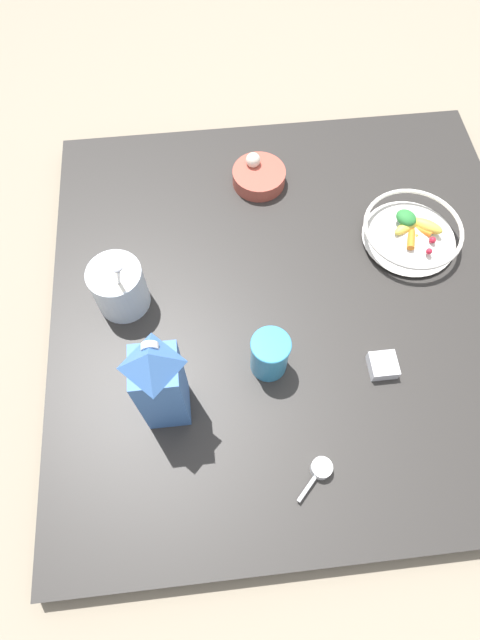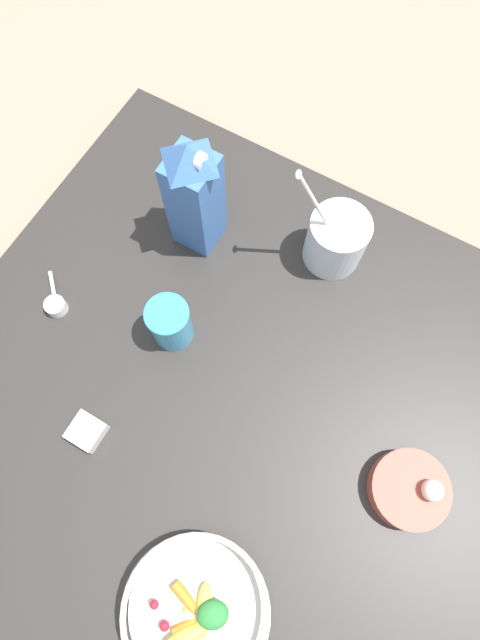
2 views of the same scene
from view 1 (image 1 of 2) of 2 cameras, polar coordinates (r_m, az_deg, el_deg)
The scene contains 9 objects.
ground_plane at distance 1.20m, azimuth 6.14°, elevation 1.41°, with size 6.00×6.00×0.00m, color gray.
countertop at distance 1.18m, azimuth 6.25°, elevation 1.97°, with size 1.12×1.12×0.05m.
fruit_bowl at distance 1.28m, azimuth 19.01°, elevation 9.53°, with size 0.24×0.24×0.07m.
milk_carton at distance 0.92m, azimuth -9.09°, elevation -7.23°, with size 0.08×0.08×0.28m.
yogurt_tub at distance 1.12m, azimuth -13.70°, elevation 3.80°, with size 0.12×0.16×0.27m.
drinking_cup at distance 1.02m, azimuth 3.41°, elevation -3.94°, with size 0.08×0.08×0.11m.
spice_jar at distance 1.11m, azimuth 16.00°, elevation -5.03°, with size 0.06×0.06×0.03m.
measuring_scoop at distance 1.02m, azimuth 9.15°, elevation -16.54°, with size 0.08×0.08×0.03m.
garlic_bowl at distance 1.34m, azimuth 2.13°, elevation 16.16°, with size 0.14×0.14×0.07m.
Camera 1 is at (0.19, 0.55, 1.05)m, focal length 28.00 mm.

